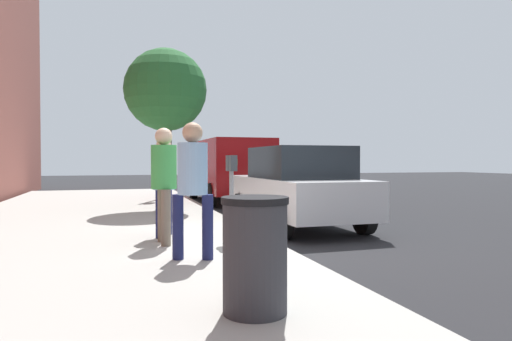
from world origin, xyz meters
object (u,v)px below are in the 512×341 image
(pedestrian_at_meter, at_px, (164,175))
(parking_officer, at_px, (164,179))
(parking_meter, at_px, (231,179))
(parked_van_far, at_px, (228,167))
(traffic_signal, at_px, (165,129))
(trash_bin, at_px, (255,255))
(parked_sedan_near, at_px, (297,187))
(pedestrian_bystander, at_px, (193,178))
(street_tree, at_px, (166,92))

(pedestrian_at_meter, xyz_separation_m, parking_officer, (0.71, -0.07, -0.09))
(parking_meter, distance_m, parked_van_far, 8.79)
(parking_officer, xyz_separation_m, traffic_signal, (7.99, -0.84, 1.42))
(trash_bin, bearing_deg, parking_meter, -10.82)
(parking_officer, bearing_deg, parked_sedan_near, 49.52)
(parked_van_far, bearing_deg, pedestrian_bystander, 163.75)
(parking_meter, relative_size, parked_van_far, 0.27)
(pedestrian_bystander, bearing_deg, parking_meter, -15.86)
(parking_officer, bearing_deg, traffic_signal, 110.19)
(trash_bin, bearing_deg, parked_sedan_near, -25.71)
(parked_sedan_near, bearing_deg, trash_bin, 154.29)
(parking_meter, height_order, street_tree, street_tree)
(parked_van_far, distance_m, traffic_signal, 2.57)
(parking_meter, xyz_separation_m, trash_bin, (-3.50, 0.67, -0.51))
(pedestrian_at_meter, distance_m, parking_officer, 0.72)
(street_tree, xyz_separation_m, traffic_signal, (3.44, -0.33, -0.78))
(parked_van_far, relative_size, street_tree, 1.19)
(parking_officer, relative_size, parked_van_far, 0.33)
(pedestrian_bystander, bearing_deg, parked_sedan_near, -22.35)
(street_tree, bearing_deg, trash_bin, 179.01)
(parking_meter, bearing_deg, trash_bin, 169.18)
(traffic_signal, distance_m, trash_bin, 12.41)
(pedestrian_at_meter, xyz_separation_m, traffic_signal, (8.70, -0.91, 1.33))
(pedestrian_at_meter, relative_size, pedestrian_bystander, 1.01)
(traffic_signal, bearing_deg, parked_van_far, -94.88)
(parking_meter, bearing_deg, parked_sedan_near, -44.25)
(pedestrian_at_meter, bearing_deg, parked_sedan_near, 30.39)
(parked_sedan_near, xyz_separation_m, traffic_signal, (6.68, 2.20, 1.68))
(parked_van_far, height_order, trash_bin, parked_van_far)
(pedestrian_at_meter, bearing_deg, traffic_signal, 81.42)
(pedestrian_at_meter, distance_m, traffic_signal, 8.85)
(parked_van_far, bearing_deg, parked_sedan_near, -179.99)
(pedestrian_at_meter, xyz_separation_m, parked_van_far, (8.51, -3.10, 0.01))
(pedestrian_at_meter, bearing_deg, parking_officer, 81.86)
(pedestrian_bystander, relative_size, street_tree, 0.42)
(parking_meter, bearing_deg, parked_van_far, -13.23)
(parking_meter, xyz_separation_m, pedestrian_bystander, (-1.23, 0.84, 0.08))
(parked_van_far, height_order, traffic_signal, traffic_signal)
(pedestrian_bystander, relative_size, trash_bin, 1.81)
(street_tree, bearing_deg, traffic_signal, -5.50)
(trash_bin, bearing_deg, parking_officer, 4.78)
(parked_sedan_near, xyz_separation_m, trash_bin, (-5.57, 2.68, -0.24))
(parked_van_far, bearing_deg, parking_meter, 166.77)
(pedestrian_at_meter, distance_m, street_tree, 5.70)
(parked_sedan_near, height_order, trash_bin, parked_sedan_near)
(pedestrian_at_meter, xyz_separation_m, street_tree, (5.26, -0.58, 2.11))
(street_tree, bearing_deg, parked_sedan_near, -142.06)
(parking_meter, height_order, parking_officer, parking_officer)
(parking_meter, xyz_separation_m, street_tree, (5.31, 0.52, 2.19))
(parked_sedan_near, xyz_separation_m, parked_van_far, (6.49, 0.00, 0.36))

